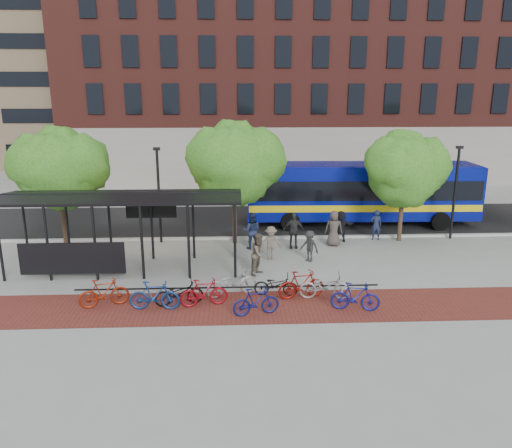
{
  "coord_description": "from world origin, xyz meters",
  "views": [
    {
      "loc": [
        -3.0,
        -22.52,
        8.02
      ],
      "look_at": [
        -1.95,
        1.22,
        1.6
      ],
      "focal_mm": 35.0,
      "sensor_mm": 36.0,
      "label": 1
    }
  ],
  "objects_px": {
    "bike_7": "(256,302)",
    "pedestrian_3": "(271,243)",
    "bus_shelter": "(120,205)",
    "bike_1": "(104,293)",
    "bike_8": "(276,285)",
    "pedestrian_5": "(341,226)",
    "lamp_post_right": "(455,190)",
    "pedestrian_7": "(376,225)",
    "bike_11": "(355,297)",
    "bike_4": "(179,293)",
    "bus": "(361,190)",
    "pedestrian_2": "(252,231)",
    "pedestrian_9": "(309,246)",
    "tree_a": "(60,166)",
    "bike_6": "(232,282)",
    "bike_10": "(325,286)",
    "bike_5": "(204,293)",
    "bike_3": "(155,296)",
    "tree_c": "(406,167)",
    "pedestrian_4": "(293,231)",
    "bike_9": "(301,284)",
    "pedestrian_8": "(259,254)",
    "lamp_post_left": "(159,193)",
    "pedestrian_6": "(334,228)",
    "tree_b": "(236,160)"
  },
  "relations": [
    {
      "from": "bike_11",
      "to": "pedestrian_6",
      "type": "xyz_separation_m",
      "value": [
        0.75,
        8.01,
        0.4
      ]
    },
    {
      "from": "tree_a",
      "to": "bike_6",
      "type": "distance_m",
      "value": 11.91
    },
    {
      "from": "bike_10",
      "to": "pedestrian_7",
      "type": "xyz_separation_m",
      "value": [
        4.22,
        7.88,
        0.31
      ]
    },
    {
      "from": "lamp_post_right",
      "to": "bike_4",
      "type": "bearing_deg",
      "value": -149.73
    },
    {
      "from": "bike_11",
      "to": "lamp_post_right",
      "type": "bearing_deg",
      "value": -29.13
    },
    {
      "from": "bike_9",
      "to": "pedestrian_9",
      "type": "xyz_separation_m",
      "value": [
        0.96,
        4.36,
        0.19
      ]
    },
    {
      "from": "bike_6",
      "to": "bike_7",
      "type": "distance_m",
      "value": 2.05
    },
    {
      "from": "bike_11",
      "to": "pedestrian_2",
      "type": "relative_size",
      "value": 0.94
    },
    {
      "from": "bike_6",
      "to": "pedestrian_5",
      "type": "bearing_deg",
      "value": -61.24
    },
    {
      "from": "tree_c",
      "to": "bike_3",
      "type": "bearing_deg",
      "value": -145.19
    },
    {
      "from": "tree_a",
      "to": "bike_4",
      "type": "distance_m",
      "value": 11.13
    },
    {
      "from": "bus_shelter",
      "to": "pedestrian_3",
      "type": "distance_m",
      "value": 7.27
    },
    {
      "from": "bike_3",
      "to": "bike_11",
      "type": "distance_m",
      "value": 7.5
    },
    {
      "from": "bike_8",
      "to": "pedestrian_3",
      "type": "relative_size",
      "value": 1.05
    },
    {
      "from": "tree_a",
      "to": "lamp_post_left",
      "type": "distance_m",
      "value": 5.14
    },
    {
      "from": "bike_6",
      "to": "bus_shelter",
      "type": "bearing_deg",
      "value": 34.41
    },
    {
      "from": "bike_7",
      "to": "pedestrian_3",
      "type": "relative_size",
      "value": 1.05
    },
    {
      "from": "pedestrian_5",
      "to": "bus",
      "type": "bearing_deg",
      "value": -127.72
    },
    {
      "from": "bus",
      "to": "pedestrian_3",
      "type": "height_order",
      "value": "bus"
    },
    {
      "from": "bike_8",
      "to": "bike_10",
      "type": "bearing_deg",
      "value": -95.01
    },
    {
      "from": "tree_b",
      "to": "pedestrian_6",
      "type": "relative_size",
      "value": 3.42
    },
    {
      "from": "bus_shelter",
      "to": "bike_9",
      "type": "relative_size",
      "value": 5.53
    },
    {
      "from": "pedestrian_5",
      "to": "pedestrian_9",
      "type": "xyz_separation_m",
      "value": [
        -2.17,
        -3.13,
        -0.1
      ]
    },
    {
      "from": "pedestrian_3",
      "to": "pedestrian_7",
      "type": "xyz_separation_m",
      "value": [
        6.01,
        3.05,
        0.01
      ]
    },
    {
      "from": "lamp_post_left",
      "to": "pedestrian_5",
      "type": "relative_size",
      "value": 2.97
    },
    {
      "from": "bus",
      "to": "pedestrian_9",
      "type": "relative_size",
      "value": 9.05
    },
    {
      "from": "bike_5",
      "to": "pedestrian_4",
      "type": "height_order",
      "value": "pedestrian_4"
    },
    {
      "from": "bike_1",
      "to": "pedestrian_4",
      "type": "relative_size",
      "value": 0.99
    },
    {
      "from": "pedestrian_2",
      "to": "pedestrian_8",
      "type": "relative_size",
      "value": 1.02
    },
    {
      "from": "bike_4",
      "to": "bike_8",
      "type": "xyz_separation_m",
      "value": [
        3.78,
        0.73,
        -0.03
      ]
    },
    {
      "from": "bus_shelter",
      "to": "bike_1",
      "type": "bearing_deg",
      "value": -88.16
    },
    {
      "from": "bike_6",
      "to": "pedestrian_7",
      "type": "distance_m",
      "value": 10.81
    },
    {
      "from": "lamp_post_right",
      "to": "pedestrian_8",
      "type": "xyz_separation_m",
      "value": [
        -10.93,
        -5.1,
        -1.8
      ]
    },
    {
      "from": "bike_5",
      "to": "bike_10",
      "type": "bearing_deg",
      "value": -95.0
    },
    {
      "from": "bike_1",
      "to": "pedestrian_5",
      "type": "height_order",
      "value": "pedestrian_5"
    },
    {
      "from": "bus",
      "to": "pedestrian_2",
      "type": "height_order",
      "value": "bus"
    },
    {
      "from": "bike_7",
      "to": "bike_8",
      "type": "xyz_separation_m",
      "value": [
        0.88,
        1.75,
        -0.07
      ]
    },
    {
      "from": "pedestrian_4",
      "to": "pedestrian_8",
      "type": "bearing_deg",
      "value": -119.14
    },
    {
      "from": "bus",
      "to": "pedestrian_2",
      "type": "relative_size",
      "value": 7.16
    },
    {
      "from": "pedestrian_3",
      "to": "bus",
      "type": "bearing_deg",
      "value": 40.79
    },
    {
      "from": "bike_7",
      "to": "bike_10",
      "type": "relative_size",
      "value": 0.86
    },
    {
      "from": "bus_shelter",
      "to": "bike_7",
      "type": "height_order",
      "value": "bus_shelter"
    },
    {
      "from": "tree_a",
      "to": "pedestrian_9",
      "type": "xyz_separation_m",
      "value": [
        12.47,
        -3.22,
        -3.47
      ]
    },
    {
      "from": "bike_1",
      "to": "pedestrian_2",
      "type": "height_order",
      "value": "pedestrian_2"
    },
    {
      "from": "tree_a",
      "to": "pedestrian_3",
      "type": "distance_m",
      "value": 11.54
    },
    {
      "from": "pedestrian_4",
      "to": "bike_3",
      "type": "bearing_deg",
      "value": -131.16
    },
    {
      "from": "lamp_post_right",
      "to": "pedestrian_7",
      "type": "relative_size",
      "value": 3.04
    },
    {
      "from": "pedestrian_6",
      "to": "tree_c",
      "type": "bearing_deg",
      "value": -158.17
    },
    {
      "from": "pedestrian_4",
      "to": "pedestrian_5",
      "type": "bearing_deg",
      "value": 18.58
    },
    {
      "from": "bike_1",
      "to": "bike_9",
      "type": "distance_m",
      "value": 7.62
    }
  ]
}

